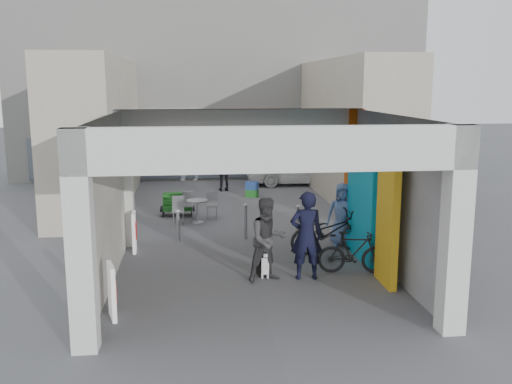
{
  "coord_description": "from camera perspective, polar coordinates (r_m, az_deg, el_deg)",
  "views": [
    {
      "loc": [
        -1.28,
        -12.64,
        4.13
      ],
      "look_at": [
        0.27,
        1.0,
        1.53
      ],
      "focal_mm": 40.0,
      "sensor_mm": 36.0,
      "label": 1
    }
  ],
  "objects": [
    {
      "name": "man_back_turned",
      "position": [
        12.07,
        1.22,
        -4.78
      ],
      "size": [
        1.03,
        0.89,
        1.8
      ],
      "primitive_type": "imported",
      "rotation": [
        0.0,
        0.0,
        0.27
      ],
      "color": "#3B3B3D",
      "rests_on": "ground"
    },
    {
      "name": "plaza_bldg_right",
      "position": [
        21.01,
        9.57,
        6.15
      ],
      "size": [
        2.0,
        9.0,
        5.0
      ],
      "primitive_type": "cube",
      "color": "#B5AC96",
      "rests_on": "ground"
    },
    {
      "name": "bicycle_rear",
      "position": [
        12.84,
        9.72,
        -5.96
      ],
      "size": [
        1.63,
        0.68,
        0.95
      ],
      "primitive_type": "imported",
      "rotation": [
        0.0,
        0.0,
        1.42
      ],
      "color": "black",
      "rests_on": "ground"
    },
    {
      "name": "man_elderly",
      "position": [
        14.89,
        8.61,
        -2.23
      ],
      "size": [
        0.91,
        0.71,
        1.64
      ],
      "primitive_type": "imported",
      "rotation": [
        0.0,
        0.0,
        -0.26
      ],
      "color": "#5874AC",
      "rests_on": "ground"
    },
    {
      "name": "ground",
      "position": [
        13.36,
        -0.66,
        -7.27
      ],
      "size": [
        90.0,
        90.0,
        0.0
      ],
      "primitive_type": "plane",
      "color": "#515156",
      "rests_on": "ground"
    },
    {
      "name": "far_building",
      "position": [
        26.66,
        -3.79,
        10.42
      ],
      "size": [
        18.0,
        4.08,
        8.0
      ],
      "color": "silver",
      "rests_on": "ground"
    },
    {
      "name": "arcade_canopy",
      "position": [
        12.09,
        2.26,
        2.04
      ],
      "size": [
        6.4,
        6.45,
        6.4
      ],
      "color": "silver",
      "rests_on": "ground"
    },
    {
      "name": "bollard_center",
      "position": [
        15.43,
        -1.05,
        -2.98
      ],
      "size": [
        0.09,
        0.09,
        0.94
      ],
      "primitive_type": "cylinder",
      "color": "#95989D",
      "rests_on": "ground"
    },
    {
      "name": "crate_stack",
      "position": [
        21.17,
        -0.41,
        0.27
      ],
      "size": [
        0.53,
        0.46,
        0.56
      ],
      "rotation": [
        0.0,
        0.0,
        -0.28
      ],
      "color": "#1B5C1A",
      "rests_on": "ground"
    },
    {
      "name": "man_crates",
      "position": [
        22.28,
        -3.2,
        2.12
      ],
      "size": [
        0.98,
        0.52,
        1.59
      ],
      "primitive_type": "imported",
      "rotation": [
        0.0,
        0.0,
        3.29
      ],
      "color": "black",
      "rests_on": "ground"
    },
    {
      "name": "advert_board_far",
      "position": [
        14.55,
        -12.07,
        -3.93
      ],
      "size": [
        0.12,
        0.55,
        1.0
      ],
      "rotation": [
        0.0,
        0.0,
        0.05
      ],
      "color": "white",
      "rests_on": "ground"
    },
    {
      "name": "man_with_dog",
      "position": [
        12.22,
        5.06,
        -4.35
      ],
      "size": [
        0.71,
        0.48,
        1.91
      ],
      "primitive_type": "imported",
      "rotation": [
        0.0,
        0.0,
        3.11
      ],
      "color": "black",
      "rests_on": "ground"
    },
    {
      "name": "bollard_left",
      "position": [
        15.31,
        -7.79,
        -3.41
      ],
      "size": [
        0.09,
        0.09,
        0.83
      ],
      "primitive_type": "cylinder",
      "color": "#95989D",
      "rests_on": "ground"
    },
    {
      "name": "bicycle_front",
      "position": [
        14.25,
        7.28,
        -3.96
      ],
      "size": [
        2.14,
        1.11,
        1.07
      ],
      "primitive_type": "imported",
      "rotation": [
        0.0,
        0.0,
        1.78
      ],
      "color": "black",
      "rests_on": "ground"
    },
    {
      "name": "white_van",
      "position": [
        23.83,
        3.88,
        2.39
      ],
      "size": [
        4.01,
        1.68,
        1.36
      ],
      "primitive_type": "imported",
      "rotation": [
        0.0,
        0.0,
        1.55
      ],
      "color": "white",
      "rests_on": "ground"
    },
    {
      "name": "border_collie",
      "position": [
        12.48,
        0.83,
        -7.22
      ],
      "size": [
        0.26,
        0.51,
        0.71
      ],
      "rotation": [
        0.0,
        0.0,
        0.13
      ],
      "color": "black",
      "rests_on": "ground"
    },
    {
      "name": "advert_board_near",
      "position": [
        10.6,
        -14.2,
        -9.59
      ],
      "size": [
        0.22,
        0.55,
        1.0
      ],
      "rotation": [
        0.0,
        0.0,
        0.26
      ],
      "color": "white",
      "rests_on": "ground"
    },
    {
      "name": "bollard_right",
      "position": [
        15.78,
        4.22,
        -2.9
      ],
      "size": [
        0.09,
        0.09,
        0.83
      ],
      "primitive_type": "cylinder",
      "color": "#95989D",
      "rests_on": "ground"
    },
    {
      "name": "cafe_set",
      "position": [
        17.57,
        -6.28,
        -1.92
      ],
      "size": [
        1.39,
        1.12,
        0.84
      ],
      "rotation": [
        0.0,
        0.0,
        0.03
      ],
      "color": "#95959A",
      "rests_on": "ground"
    },
    {
      "name": "produce_stand",
      "position": [
        18.34,
        -7.86,
        -1.46
      ],
      "size": [
        1.08,
        0.59,
        0.71
      ],
      "rotation": [
        0.0,
        0.0,
        0.43
      ],
      "color": "black",
      "rests_on": "ground"
    },
    {
      "name": "plaza_bldg_left",
      "position": [
        20.46,
        -15.59,
        5.78
      ],
      "size": [
        2.0,
        9.0,
        5.0
      ],
      "primitive_type": "cube",
      "color": "#B5AC96",
      "rests_on": "ground"
    }
  ]
}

